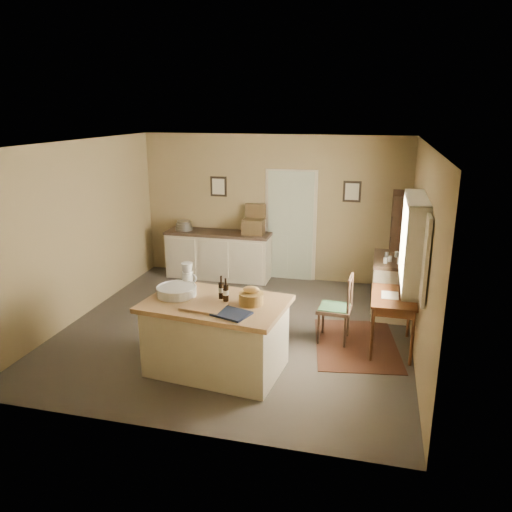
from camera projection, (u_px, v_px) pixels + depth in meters
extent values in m
plane|color=#52483E|center=(237.00, 329.00, 7.40)|extent=(5.00, 5.00, 0.00)
cube|color=olive|center=(273.00, 208.00, 9.34)|extent=(5.00, 0.10, 2.70)
cube|color=olive|center=(162.00, 307.00, 4.69)|extent=(5.00, 0.10, 2.70)
cube|color=olive|center=(78.00, 231.00, 7.59)|extent=(0.10, 5.00, 2.70)
cube|color=olive|center=(421.00, 253.00, 6.44)|extent=(0.10, 5.00, 2.70)
plane|color=silver|center=(234.00, 143.00, 6.63)|extent=(5.00, 5.00, 0.00)
cube|color=#ADB496|center=(290.00, 225.00, 9.32)|extent=(0.97, 0.06, 2.11)
cube|color=black|center=(219.00, 186.00, 9.46)|extent=(0.32, 0.02, 0.38)
cube|color=beige|center=(218.00, 187.00, 9.45)|extent=(0.24, 0.01, 0.30)
cube|color=black|center=(352.00, 192.00, 8.89)|extent=(0.32, 0.02, 0.38)
cube|color=beige|center=(352.00, 192.00, 8.88)|extent=(0.24, 0.01, 0.30)
cube|color=beige|center=(410.00, 281.00, 6.38)|extent=(0.25, 1.32, 0.06)
cube|color=beige|center=(417.00, 199.00, 6.08)|extent=(0.25, 1.32, 0.06)
cube|color=white|center=(423.00, 242.00, 6.20)|extent=(0.01, 1.20, 1.00)
cube|color=beige|center=(426.00, 261.00, 5.45)|extent=(0.04, 0.35, 1.00)
cube|color=beige|center=(417.00, 227.00, 6.97)|extent=(0.04, 0.35, 1.00)
cube|color=beige|center=(216.00, 338.00, 6.15)|extent=(1.67, 1.15, 0.85)
cube|color=#9C714B|center=(216.00, 304.00, 6.02)|extent=(1.80, 1.28, 0.06)
cylinder|color=white|center=(177.00, 291.00, 6.20)|extent=(0.49, 0.49, 0.11)
cube|color=#9C714B|center=(204.00, 307.00, 5.81)|extent=(0.53, 0.39, 0.03)
cube|color=black|center=(232.00, 314.00, 5.62)|extent=(0.47, 0.42, 0.02)
cylinder|color=olive|center=(251.00, 298.00, 5.92)|extent=(0.29, 0.29, 0.14)
cylinder|color=black|center=(221.00, 287.00, 6.07)|extent=(0.07, 0.07, 0.29)
cylinder|color=black|center=(226.00, 290.00, 5.99)|extent=(0.07, 0.07, 0.29)
cube|color=beige|center=(219.00, 256.00, 9.56)|extent=(1.97, 0.54, 0.85)
cube|color=#332319|center=(218.00, 233.00, 9.43)|extent=(2.01, 0.57, 0.05)
cube|color=#4A351C|center=(253.00, 227.00, 9.22)|extent=(0.39, 0.29, 0.28)
cylinder|color=#59544F|center=(184.00, 225.00, 9.55)|extent=(0.33, 0.33, 0.18)
cube|color=#4B2414|center=(356.00, 344.00, 6.92)|extent=(1.33, 1.75, 0.01)
cube|color=#3E1F0F|center=(394.00, 297.00, 6.60)|extent=(0.57, 0.93, 0.03)
cube|color=#3E1F0F|center=(393.00, 302.00, 6.62)|extent=(0.51, 0.87, 0.10)
cube|color=silver|center=(390.00, 295.00, 6.61)|extent=(0.22, 0.30, 0.01)
cylinder|color=black|center=(401.00, 288.00, 6.81)|extent=(0.05, 0.05, 0.05)
cylinder|color=#3E1F0F|center=(372.00, 335.00, 6.37)|extent=(0.04, 0.04, 0.72)
cylinder|color=#3E1F0F|center=(412.00, 339.00, 6.26)|extent=(0.04, 0.04, 0.72)
cylinder|color=#3E1F0F|center=(373.00, 310.00, 7.17)|extent=(0.04, 0.04, 0.72)
cylinder|color=#3E1F0F|center=(409.00, 313.00, 7.05)|extent=(0.04, 0.04, 0.72)
cube|color=beige|center=(391.00, 287.00, 7.92)|extent=(0.55, 1.00, 0.85)
cube|color=#332319|center=(393.00, 260.00, 7.79)|extent=(0.58, 1.04, 0.05)
cylinder|color=silver|center=(391.00, 258.00, 7.64)|extent=(0.24, 0.24, 0.09)
cube|color=#322016|center=(400.00, 252.00, 8.12)|extent=(0.31, 0.04, 1.80)
cube|color=#322016|center=(398.00, 240.00, 8.84)|extent=(0.31, 0.04, 1.80)
cube|color=#322016|center=(408.00, 246.00, 8.44)|extent=(0.02, 0.81, 1.80)
cube|color=#322016|center=(395.00, 293.00, 8.72)|extent=(0.31, 0.77, 0.03)
cube|color=#322016|center=(397.00, 268.00, 8.59)|extent=(0.31, 0.77, 0.03)
cube|color=#322016|center=(399.00, 243.00, 8.46)|extent=(0.31, 0.77, 0.03)
cube|color=#322016|center=(401.00, 223.00, 8.36)|extent=(0.31, 0.77, 0.03)
cube|color=#322016|center=(403.00, 201.00, 8.26)|extent=(0.31, 0.77, 0.03)
cylinder|color=white|center=(399.00, 240.00, 8.45)|extent=(0.12, 0.12, 0.11)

